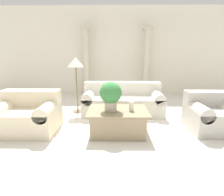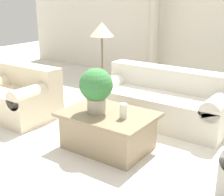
{
  "view_description": "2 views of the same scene",
  "coord_description": "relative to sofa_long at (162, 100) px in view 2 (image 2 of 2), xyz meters",
  "views": [
    {
      "loc": [
        0.05,
        -3.49,
        1.51
      ],
      "look_at": [
        -0.0,
        0.12,
        0.6
      ],
      "focal_mm": 28.0,
      "sensor_mm": 36.0,
      "label": 1
    },
    {
      "loc": [
        2.21,
        -3.22,
        1.86
      ],
      "look_at": [
        -0.01,
        -0.04,
        0.57
      ],
      "focal_mm": 50.0,
      "sensor_mm": 36.0,
      "label": 2
    }
  ],
  "objects": [
    {
      "name": "column_left",
      "position": [
        -1.22,
        1.98,
        0.9
      ],
      "size": [
        0.32,
        0.32,
        2.39
      ],
      "color": "beige",
      "rests_on": "ground_plane"
    },
    {
      "name": "loveseat",
      "position": [
        -1.96,
        -1.12,
        0.01
      ],
      "size": [
        1.19,
        0.87,
        0.79
      ],
      "color": "beige",
      "rests_on": "ground_plane"
    },
    {
      "name": "pillar_candle",
      "position": [
        0.1,
        -1.26,
        0.24
      ],
      "size": [
        0.09,
        0.09,
        0.18
      ],
      "color": "silver",
      "rests_on": "coffee_table"
    },
    {
      "name": "floor_lamp",
      "position": [
        -1.2,
        0.08,
        0.9
      ],
      "size": [
        0.41,
        0.41,
        1.43
      ],
      "color": "brown",
      "rests_on": "ground_plane"
    },
    {
      "name": "sofa_long",
      "position": [
        0.0,
        0.0,
        0.0
      ],
      "size": [
        2.02,
        0.87,
        0.79
      ],
      "color": "beige",
      "rests_on": "ground_plane"
    },
    {
      "name": "ground_plane",
      "position": [
        -0.26,
        -0.92,
        -0.33
      ],
      "size": [
        16.0,
        16.0,
        0.0
      ],
      "primitive_type": "plane",
      "color": "silver"
    },
    {
      "name": "potted_plant",
      "position": [
        -0.28,
        -1.28,
        0.47
      ],
      "size": [
        0.41,
        0.41,
        0.56
      ],
      "color": "#B2A893",
      "rests_on": "coffee_table"
    },
    {
      "name": "wall_back",
      "position": [
        -0.26,
        2.36,
        1.27
      ],
      "size": [
        10.0,
        0.06,
        3.2
      ],
      "color": "silver",
      "rests_on": "ground_plane"
    },
    {
      "name": "coffee_table",
      "position": [
        -0.15,
        -1.22,
        -0.08
      ],
      "size": [
        1.14,
        0.81,
        0.48
      ],
      "color": "#998466",
      "rests_on": "ground_plane"
    }
  ]
}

